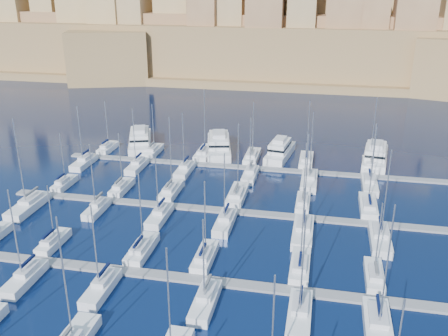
% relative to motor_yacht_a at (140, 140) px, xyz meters
% --- Properties ---
extents(ground, '(600.00, 600.00, 0.00)m').
position_rel_motor_yacht_a_xyz_m(ground, '(29.05, -41.73, -1.73)').
color(ground, black).
rests_on(ground, ground).
extents(pontoon_mid_near, '(84.00, 2.00, 0.40)m').
position_rel_motor_yacht_a_xyz_m(pontoon_mid_near, '(29.05, -53.73, -1.53)').
color(pontoon_mid_near, slate).
rests_on(pontoon_mid_near, ground).
extents(pontoon_mid_far, '(84.00, 2.00, 0.40)m').
position_rel_motor_yacht_a_xyz_m(pontoon_mid_far, '(29.05, -31.73, -1.53)').
color(pontoon_mid_far, slate).
rests_on(pontoon_mid_far, ground).
extents(pontoon_far, '(84.00, 2.00, 0.40)m').
position_rel_motor_yacht_a_xyz_m(pontoon_far, '(29.05, -9.73, -1.53)').
color(pontoon_far, slate).
rests_on(pontoon_far, ground).
extents(sailboat_13, '(2.27, 7.58, 10.34)m').
position_rel_motor_yacht_a_xyz_m(sailboat_13, '(4.11, -49.04, -1.03)').
color(sailboat_13, white).
rests_on(sailboat_13, ground).
extents(sailboat_14, '(2.68, 8.93, 13.17)m').
position_rel_motor_yacht_a_xyz_m(sailboat_14, '(18.40, -48.38, -0.99)').
color(sailboat_14, white).
rests_on(sailboat_14, ground).
extents(sailboat_15, '(2.54, 8.45, 12.87)m').
position_rel_motor_yacht_a_xyz_m(sailboat_15, '(28.25, -48.61, -1.00)').
color(sailboat_15, white).
rests_on(sailboat_15, ground).
extents(sailboat_16, '(2.68, 8.92, 12.98)m').
position_rel_motor_yacht_a_xyz_m(sailboat_16, '(42.11, -48.39, -0.99)').
color(sailboat_16, white).
rests_on(sailboat_16, ground).
extents(sailboat_17, '(2.44, 8.13, 11.86)m').
position_rel_motor_yacht_a_xyz_m(sailboat_17, '(52.28, -48.77, -1.01)').
color(sailboat_17, white).
rests_on(sailboat_17, ground).
extents(sailboat_19, '(2.53, 8.44, 14.40)m').
position_rel_motor_yacht_a_xyz_m(sailboat_19, '(5.44, -58.84, -0.98)').
color(sailboat_19, white).
rests_on(sailboat_19, ground).
extents(sailboat_20, '(2.52, 8.41, 13.35)m').
position_rel_motor_yacht_a_xyz_m(sailboat_20, '(16.61, -58.83, -0.99)').
color(sailboat_20, white).
rests_on(sailboat_20, ground).
extents(sailboat_21, '(2.60, 8.67, 12.90)m').
position_rel_motor_yacht_a_xyz_m(sailboat_21, '(30.84, -58.96, -1.00)').
color(sailboat_21, white).
rests_on(sailboat_21, ground).
extents(sailboat_22, '(2.79, 9.31, 14.63)m').
position_rel_motor_yacht_a_xyz_m(sailboat_22, '(42.72, -59.27, -0.98)').
color(sailboat_22, white).
rests_on(sailboat_22, ground).
extents(sailboat_23, '(3.08, 10.25, 17.18)m').
position_rel_motor_yacht_a_xyz_m(sailboat_23, '(51.88, -59.73, -0.95)').
color(sailboat_23, white).
rests_on(sailboat_23, ground).
extents(sailboat_24, '(2.22, 7.40, 11.27)m').
position_rel_motor_yacht_a_xyz_m(sailboat_24, '(-5.78, -27.13, -1.02)').
color(sailboat_24, white).
rests_on(sailboat_24, ground).
extents(sailboat_25, '(2.40, 8.01, 11.93)m').
position_rel_motor_yacht_a_xyz_m(sailboat_25, '(6.22, -26.83, -1.01)').
color(sailboat_25, white).
rests_on(sailboat_25, ground).
extents(sailboat_26, '(2.71, 9.05, 15.51)m').
position_rel_motor_yacht_a_xyz_m(sailboat_26, '(16.15, -26.32, -0.97)').
color(sailboat_26, white).
rests_on(sailboat_26, ground).
extents(sailboat_27, '(3.01, 10.04, 14.85)m').
position_rel_motor_yacht_a_xyz_m(sailboat_27, '(28.99, -25.84, -0.97)').
color(sailboat_27, white).
rests_on(sailboat_27, ground).
extents(sailboat_28, '(2.41, 8.02, 12.34)m').
position_rel_motor_yacht_a_xyz_m(sailboat_28, '(41.32, -26.83, -1.01)').
color(sailboat_28, white).
rests_on(sailboat_28, ground).
extents(sailboat_29, '(2.94, 9.82, 15.63)m').
position_rel_motor_yacht_a_xyz_m(sailboat_29, '(52.87, -25.94, -0.96)').
color(sailboat_29, white).
rests_on(sailboat_29, ground).
extents(sailboat_30, '(3.16, 10.54, 17.40)m').
position_rel_motor_yacht_a_xyz_m(sailboat_30, '(-7.01, -37.88, -0.94)').
color(sailboat_30, white).
rests_on(sailboat_30, ground).
extents(sailboat_31, '(2.30, 7.67, 13.18)m').
position_rel_motor_yacht_a_xyz_m(sailboat_31, '(5.56, -36.47, -1.00)').
color(sailboat_31, white).
rests_on(sailboat_31, ground).
extents(sailboat_32, '(2.58, 8.59, 12.88)m').
position_rel_motor_yacht_a_xyz_m(sailboat_32, '(17.38, -36.92, -1.00)').
color(sailboat_32, white).
rests_on(sailboat_32, ground).
extents(sailboat_33, '(2.66, 8.87, 13.46)m').
position_rel_motor_yacht_a_xyz_m(sailboat_33, '(28.94, -37.05, -0.99)').
color(sailboat_33, white).
rests_on(sailboat_33, ground).
extents(sailboat_34, '(3.18, 10.59, 17.72)m').
position_rel_motor_yacht_a_xyz_m(sailboat_34, '(41.94, -37.90, -0.94)').
color(sailboat_34, white).
rests_on(sailboat_34, ground).
extents(sailboat_35, '(3.05, 10.18, 15.99)m').
position_rel_motor_yacht_a_xyz_m(sailboat_35, '(53.93, -37.70, -0.96)').
color(sailboat_35, white).
rests_on(sailboat_35, ground).
extents(sailboat_36, '(2.39, 7.98, 12.35)m').
position_rel_motor_yacht_a_xyz_m(sailboat_36, '(-6.42, -4.84, -1.01)').
color(sailboat_36, white).
rests_on(sailboat_36, ground).
extents(sailboat_37, '(2.50, 8.34, 12.24)m').
position_rel_motor_yacht_a_xyz_m(sailboat_37, '(5.09, -4.67, -1.00)').
color(sailboat_37, white).
rests_on(sailboat_37, ground).
extents(sailboat_38, '(3.05, 10.16, 15.92)m').
position_rel_motor_yacht_a_xyz_m(sailboat_38, '(17.24, -3.77, -0.96)').
color(sailboat_38, white).
rests_on(sailboat_38, ground).
extents(sailboat_39, '(2.91, 9.70, 13.59)m').
position_rel_motor_yacht_a_xyz_m(sailboat_39, '(28.52, -4.00, -0.98)').
color(sailboat_39, white).
rests_on(sailboat_39, ground).
extents(sailboat_40, '(2.86, 9.54, 14.45)m').
position_rel_motor_yacht_a_xyz_m(sailboat_40, '(40.78, -4.08, -0.98)').
color(sailboat_40, white).
rests_on(sailboat_40, ground).
extents(sailboat_41, '(2.78, 9.27, 15.97)m').
position_rel_motor_yacht_a_xyz_m(sailboat_41, '(54.57, -4.21, -0.96)').
color(sailboat_41, white).
rests_on(sailboat_41, ground).
extents(sailboat_42, '(2.67, 8.89, 13.87)m').
position_rel_motor_yacht_a_xyz_m(sailboat_42, '(-7.47, -15.06, -0.99)').
color(sailboat_42, white).
rests_on(sailboat_42, ground).
extents(sailboat_43, '(2.55, 8.51, 13.94)m').
position_rel_motor_yacht_a_xyz_m(sailboat_43, '(4.86, -14.88, -0.99)').
color(sailboat_43, white).
rests_on(sailboat_43, ground).
extents(sailboat_44, '(2.63, 8.77, 13.64)m').
position_rel_motor_yacht_a_xyz_m(sailboat_44, '(15.67, -15.00, -0.99)').
color(sailboat_44, white).
rests_on(sailboat_44, ground).
extents(sailboat_45, '(2.60, 8.65, 13.35)m').
position_rel_motor_yacht_a_xyz_m(sailboat_45, '(29.78, -14.95, -0.99)').
color(sailboat_45, white).
rests_on(sailboat_45, ground).
extents(sailboat_46, '(3.10, 10.34, 15.38)m').
position_rel_motor_yacht_a_xyz_m(sailboat_46, '(41.95, -15.77, -0.96)').
color(sailboat_46, white).
rests_on(sailboat_46, ground).
extents(sailboat_47, '(2.89, 9.63, 13.74)m').
position_rel_motor_yacht_a_xyz_m(sailboat_47, '(53.76, -15.43, -0.98)').
color(sailboat_47, white).
rests_on(sailboat_47, ground).
extents(motor_yacht_a, '(10.46, 17.83, 5.25)m').
position_rel_motor_yacht_a_xyz_m(motor_yacht_a, '(0.00, 0.00, 0.00)').
color(motor_yacht_a, white).
rests_on(motor_yacht_a, ground).
extents(motor_yacht_b, '(9.14, 18.42, 5.25)m').
position_rel_motor_yacht_a_xyz_m(motor_yacht_b, '(19.82, 0.27, -0.00)').
color(motor_yacht_b, white).
rests_on(motor_yacht_b, ground).
extents(motor_yacht_c, '(6.24, 14.80, 5.25)m').
position_rel_motor_yacht_a_xyz_m(motor_yacht_c, '(34.59, -1.34, 0.00)').
color(motor_yacht_c, white).
rests_on(motor_yacht_c, ground).
extents(motor_yacht_d, '(6.89, 16.89, 5.25)m').
position_rel_motor_yacht_a_xyz_m(motor_yacht_d, '(55.91, -0.34, 0.00)').
color(motor_yacht_d, white).
rests_on(motor_yacht_d, ground).
extents(fortified_city, '(460.00, 108.95, 59.52)m').
position_rel_motor_yacht_a_xyz_m(fortified_city, '(28.87, 113.53, 13.01)').
color(fortified_city, brown).
rests_on(fortified_city, ground).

